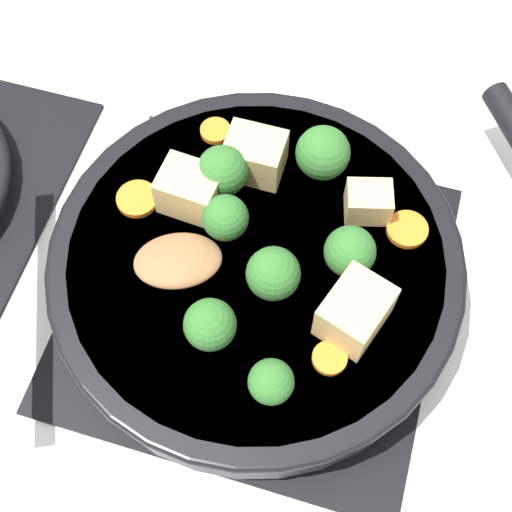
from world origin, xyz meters
name	(u,v)px	position (x,y,z in m)	size (l,w,h in m)	color
ground_plane	(256,295)	(0.00, 0.00, 0.00)	(2.40, 2.40, 0.00)	white
front_burner_grate	(256,290)	(0.00, 0.00, 0.01)	(0.31, 0.31, 0.03)	black
skillet_pan	(260,267)	(0.00, 0.00, 0.05)	(0.40, 0.44, 0.05)	black
wooden_spoon	(66,273)	(-0.06, 0.13, 0.08)	(0.22, 0.23, 0.02)	brown
tofu_cube_center_large	(255,156)	(0.08, 0.02, 0.09)	(0.05, 0.04, 0.04)	#DBB770
tofu_cube_near_handle	(368,202)	(0.06, -0.07, 0.09)	(0.04, 0.03, 0.03)	#DBB770
tofu_cube_east_chunk	(190,190)	(0.03, 0.06, 0.09)	(0.05, 0.04, 0.04)	#DBB770
tofu_cube_west_chunk	(355,312)	(-0.03, -0.08, 0.10)	(0.05, 0.04, 0.04)	#DBB770
broccoli_floret_near_spoon	(271,382)	(-0.10, -0.04, 0.10)	(0.03, 0.03, 0.04)	#709956
broccoli_floret_center_top	(273,274)	(-0.02, -0.02, 0.10)	(0.04, 0.04, 0.05)	#709956
broccoli_floret_east_rim	(323,153)	(0.09, -0.03, 0.10)	(0.04, 0.04, 0.05)	#709956
broccoli_floret_west_rim	(225,218)	(0.01, 0.03, 0.10)	(0.04, 0.04, 0.04)	#709956
broccoli_floret_north_edge	(350,252)	(0.01, -0.07, 0.10)	(0.04, 0.04, 0.05)	#709956
broccoli_floret_south_cluster	(223,171)	(0.05, 0.04, 0.10)	(0.04, 0.04, 0.05)	#709956
broccoli_floret_mid_floret	(210,325)	(-0.07, 0.01, 0.10)	(0.04, 0.04, 0.05)	#709956
carrot_slice_orange_thin	(137,199)	(0.02, 0.11, 0.08)	(0.03, 0.03, 0.01)	orange
carrot_slice_near_center	(407,229)	(0.06, -0.11, 0.08)	(0.03, 0.03, 0.01)	orange
carrot_slice_edge_slice	(330,358)	(-0.07, -0.07, 0.08)	(0.03, 0.03, 0.01)	orange
carrot_slice_under_broccoli	(215,131)	(0.10, 0.07, 0.08)	(0.03, 0.03, 0.01)	orange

